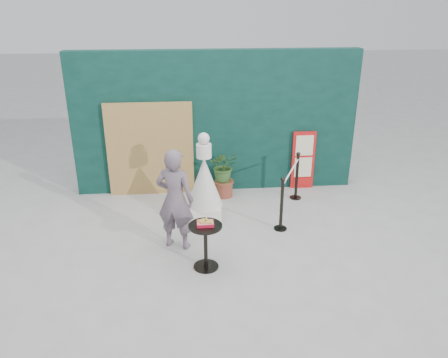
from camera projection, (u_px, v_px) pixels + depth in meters
ground at (231, 266)px, 6.95m from camera, size 60.00×60.00×0.00m
back_wall at (216, 122)px, 9.27m from camera, size 6.00×0.30×3.00m
bamboo_fence at (150, 150)px, 9.16m from camera, size 1.80×0.08×2.00m
woman at (175, 199)px, 7.18m from camera, size 0.75×0.62×1.76m
menu_board at (303, 160)px, 9.57m from camera, size 0.50×0.07×1.30m
statue at (205, 186)px, 8.12m from camera, size 0.68×0.68×1.74m
cafe_table at (206, 240)px, 6.73m from camera, size 0.52×0.52×0.75m
food_basket at (205, 223)px, 6.62m from camera, size 0.26×0.19×0.11m
planter at (224, 170)px, 9.18m from camera, size 0.61×0.53×1.03m
stanchion_barrier at (290, 190)px, 8.49m from camera, size 0.84×1.54×1.03m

